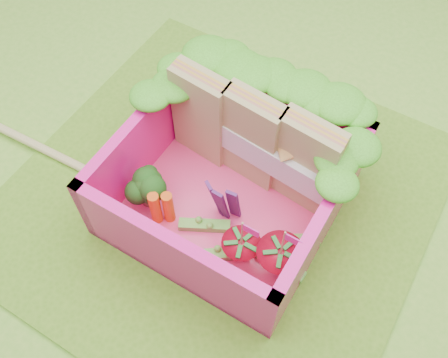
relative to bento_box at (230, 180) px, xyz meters
name	(u,v)px	position (x,y,z in m)	size (l,w,h in m)	color
ground	(220,198)	(-0.08, 0.02, -0.31)	(14.00, 14.00, 0.00)	#6FB934
placemat	(220,196)	(-0.08, 0.02, -0.29)	(2.60, 2.60, 0.03)	#5F9B23
bento_floor	(229,200)	(0.00, 0.00, -0.25)	(1.30, 1.30, 0.05)	#FF4180
bento_box	(230,180)	(0.00, 0.00, 0.00)	(1.30, 1.30, 0.55)	#FF1590
lettuce_ruffle	(270,93)	(0.00, 0.48, 0.33)	(1.43, 0.77, 0.11)	#3F981B
sandwich_stack	(253,139)	(0.00, 0.27, 0.11)	(1.25, 0.29, 0.69)	tan
broccoli	(147,184)	(-0.43, -0.27, -0.04)	(0.31, 0.31, 0.26)	#658D44
carrot_sticks	(162,208)	(-0.28, -0.34, -0.09)	(0.13, 0.12, 0.28)	orange
purple_wedges	(223,203)	(0.04, -0.14, -0.04)	(0.18, 0.07, 0.38)	#491854
strawberry_left	(241,251)	(0.28, -0.34, -0.10)	(0.23, 0.23, 0.47)	#B70B1E
strawberry_right	(279,262)	(0.50, -0.29, -0.08)	(0.27, 0.27, 0.51)	#B70B1E
snap_peas	(250,246)	(0.29, -0.24, -0.20)	(0.84, 0.54, 0.05)	#5CC13C
chopsticks	(67,161)	(-1.12, -0.30, -0.25)	(2.28, 0.16, 0.05)	#E8D47F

